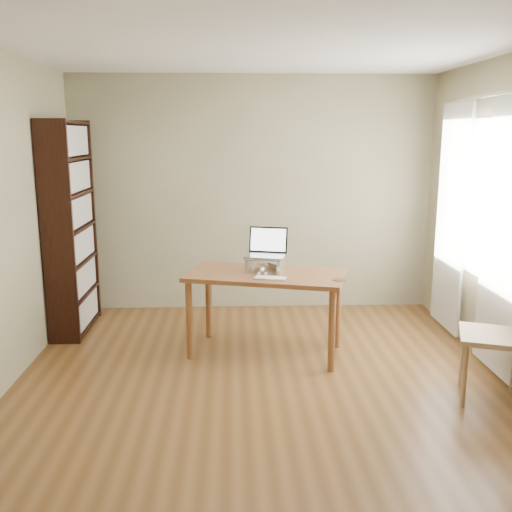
{
  "coord_description": "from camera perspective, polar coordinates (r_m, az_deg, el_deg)",
  "views": [
    {
      "loc": [
        -0.23,
        -4.11,
        1.96
      ],
      "look_at": [
        -0.02,
        0.79,
        0.91
      ],
      "focal_mm": 40.0,
      "sensor_mm": 36.0,
      "label": 1
    }
  ],
  "objects": [
    {
      "name": "room",
      "position": [
        4.18,
        1.16,
        3.0
      ],
      "size": [
        4.04,
        4.54,
        2.64
      ],
      "color": "#553516",
      "rests_on": "ground"
    },
    {
      "name": "bookshelf",
      "position": [
        5.95,
        -18.04,
        2.68
      ],
      "size": [
        0.3,
        0.9,
        2.1
      ],
      "color": "black",
      "rests_on": "ground"
    },
    {
      "name": "curtains",
      "position": [
        5.42,
        21.01,
        2.88
      ],
      "size": [
        0.03,
        1.9,
        2.25
      ],
      "color": "white",
      "rests_on": "ground"
    },
    {
      "name": "desk",
      "position": [
        5.1,
        0.96,
        -2.82
      ],
      "size": [
        1.5,
        1.02,
        0.75
      ],
      "rotation": [
        0.0,
        0.0,
        -0.27
      ],
      "color": "brown",
      "rests_on": "ground"
    },
    {
      "name": "laptop_stand",
      "position": [
        5.13,
        0.91,
        -0.62
      ],
      "size": [
        0.32,
        0.25,
        0.13
      ],
      "rotation": [
        0.0,
        0.0,
        -0.27
      ],
      "color": "silver",
      "rests_on": "desk"
    },
    {
      "name": "laptop",
      "position": [
        5.17,
        0.88,
        0.74
      ],
      "size": [
        0.41,
        0.38,
        0.25
      ],
      "rotation": [
        0.0,
        0.0,
        -0.27
      ],
      "color": "silver",
      "rests_on": "laptop_stand"
    },
    {
      "name": "keyboard",
      "position": [
        4.86,
        1.45,
        -2.24
      ],
      "size": [
        0.3,
        0.19,
        0.02
      ],
      "rotation": [
        0.0,
        0.0,
        -0.29
      ],
      "color": "silver",
      "rests_on": "desk"
    },
    {
      "name": "coaster",
      "position": [
        4.89,
        8.3,
        -2.35
      ],
      "size": [
        0.11,
        0.11,
        0.01
      ],
      "primitive_type": "cylinder",
      "color": "brown",
      "rests_on": "desk"
    },
    {
      "name": "cat",
      "position": [
        5.17,
        0.67,
        -0.83
      ],
      "size": [
        0.23,
        0.47,
        0.13
      ],
      "rotation": [
        0.0,
        0.0,
        -0.09
      ],
      "color": "#4A443A",
      "rests_on": "desk"
    },
    {
      "name": "chair",
      "position": [
        4.61,
        23.64,
        -6.5
      ],
      "size": [
        0.6,
        0.6,
        1.05
      ],
      "rotation": [
        0.0,
        0.0,
        -0.35
      ],
      "color": "tan",
      "rests_on": "ground"
    }
  ]
}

